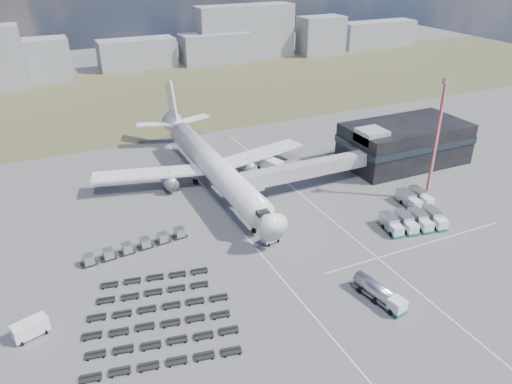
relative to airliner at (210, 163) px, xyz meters
name	(u,v)px	position (x,y,z in m)	size (l,w,h in m)	color
ground	(276,256)	(0.00, -32.38, -5.29)	(420.00, 420.00, 0.00)	#565659
grass_strip	(134,98)	(0.00, 77.62, -5.29)	(420.00, 90.00, 0.01)	brown
lane_markings	(314,236)	(9.77, -29.38, -5.29)	(47.12, 110.00, 0.01)	silver
terminal	(404,143)	(47.77, -8.41, -0.04)	(30.40, 16.40, 11.00)	black
jet_bridge	(298,171)	(15.90, -11.95, -0.24)	(30.30, 3.80, 7.05)	#939399
airliner	(210,163)	(0.00, 0.00, 0.00)	(51.59, 64.53, 17.62)	white
skyline	(121,49)	(4.29, 117.24, 4.41)	(302.36, 26.98, 23.93)	gray
fuel_tanker	(379,293)	(8.90, -49.89, -3.80)	(3.91, 9.49, 2.98)	white
pushback_tug	(270,239)	(1.25, -27.84, -4.57)	(3.18, 1.79, 1.44)	white
utility_van	(30,329)	(-40.06, -35.43, -4.03)	(4.80, 2.17, 2.52)	white
catering_truck	(269,166)	(15.08, 0.44, -3.65)	(4.92, 7.55, 3.22)	white
service_trucks_near	(413,221)	(28.59, -34.70, -3.89)	(12.52, 8.34, 2.57)	white
service_trucks_far	(415,198)	(35.46, -27.23, -3.90)	(5.48, 6.50, 2.55)	white
uld_row	(136,246)	(-21.77, -20.16, -4.23)	(19.64, 4.00, 1.78)	black
baggage_dollies	(157,318)	(-23.19, -39.58, -4.96)	(23.79, 23.73, 0.66)	black
floodlight_mast	(436,141)	(39.49, -26.49, 7.97)	(2.51, 2.04, 26.47)	#B31C23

